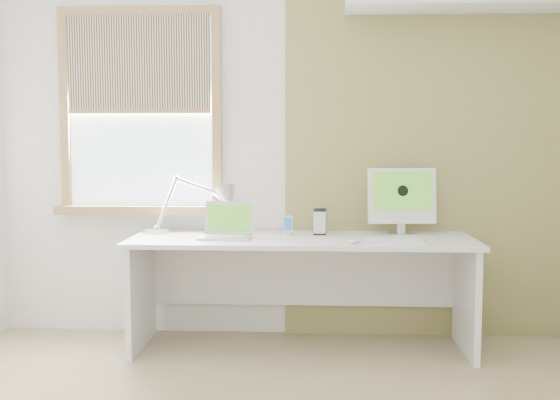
# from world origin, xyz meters

# --- Properties ---
(room) EXTENTS (4.04, 3.54, 2.64)m
(room) POSITION_xyz_m (0.00, 0.00, 1.30)
(room) COLOR tan
(room) RESTS_ON ground
(accent_wall) EXTENTS (2.00, 0.02, 2.60)m
(accent_wall) POSITION_xyz_m (1.00, 1.74, 1.30)
(accent_wall) COLOR #9A8E4F
(accent_wall) RESTS_ON room
(window) EXTENTS (1.20, 0.14, 1.42)m
(window) POSITION_xyz_m (-1.00, 1.71, 1.54)
(window) COLOR olive
(window) RESTS_ON room
(desk) EXTENTS (2.20, 0.70, 0.73)m
(desk) POSITION_xyz_m (0.12, 1.44, 0.53)
(desk) COLOR white
(desk) RESTS_ON room
(desk_lamp) EXTENTS (0.70, 0.29, 0.39)m
(desk_lamp) POSITION_xyz_m (-0.48, 1.60, 0.93)
(desk_lamp) COLOR #B9BCBE
(desk_lamp) RESTS_ON desk
(laptop) EXTENTS (0.34, 0.28, 0.22)m
(laptop) POSITION_xyz_m (-0.36, 1.35, 0.79)
(laptop) COLOR #B9BCBE
(laptop) RESTS_ON desk
(phone_dock) EXTENTS (0.07, 0.07, 0.13)m
(phone_dock) POSITION_xyz_m (0.03, 1.49, 0.77)
(phone_dock) COLOR #B9BCBE
(phone_dock) RESTS_ON desk
(external_drive) EXTENTS (0.09, 0.13, 0.17)m
(external_drive) POSITION_xyz_m (0.24, 1.55, 0.81)
(external_drive) COLOR #B9BCBE
(external_drive) RESTS_ON desk
(imac) EXTENTS (0.45, 0.16, 0.44)m
(imac) POSITION_xyz_m (0.78, 1.56, 0.98)
(imac) COLOR #B9BCBE
(imac) RESTS_ON desk
(keyboard) EXTENTS (0.42, 0.18, 0.02)m
(keyboard) POSITION_xyz_m (0.68, 1.22, 0.74)
(keyboard) COLOR white
(keyboard) RESTS_ON desk
(mouse) EXTENTS (0.08, 0.10, 0.03)m
(mouse) POSITION_xyz_m (0.44, 1.16, 0.74)
(mouse) COLOR white
(mouse) RESTS_ON desk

